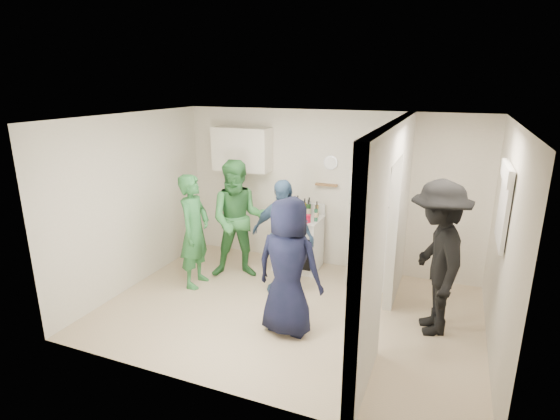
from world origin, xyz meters
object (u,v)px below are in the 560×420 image
at_px(person_denim, 282,237).
at_px(person_green_center, 239,220).
at_px(wicker_basket, 376,162).
at_px(blue_bowl, 376,153).
at_px(person_green_left, 194,231).
at_px(person_nook, 437,258).
at_px(fridge, 378,227).
at_px(yellow_cup_stack_top, 397,162).
at_px(stove, 298,243).
at_px(person_navy, 288,267).

bearing_deg(person_denim, person_green_center, 171.10).
bearing_deg(person_green_center, wicker_basket, -4.74).
xyz_separation_m(blue_bowl, person_green_center, (-1.88, -0.64, -1.03)).
bearing_deg(person_green_left, person_denim, -81.98).
xyz_separation_m(person_green_left, person_nook, (3.30, -0.00, 0.10)).
xyz_separation_m(fridge, person_green_left, (-2.44, -1.10, -0.03)).
bearing_deg(blue_bowl, yellow_cup_stack_top, -25.11).
distance_m(wicker_basket, person_green_left, 2.78).
bearing_deg(person_denim, person_nook, -1.39).
bearing_deg(wicker_basket, person_green_center, -161.14).
height_order(stove, blue_bowl, blue_bowl).
relative_size(wicker_basket, person_denim, 0.21).
distance_m(wicker_basket, person_nook, 1.74).
xyz_separation_m(wicker_basket, yellow_cup_stack_top, (0.32, -0.15, 0.05)).
relative_size(blue_bowl, person_nook, 0.13).
bearing_deg(person_navy, person_green_left, -16.91).
height_order(yellow_cup_stack_top, person_navy, yellow_cup_stack_top).
bearing_deg(person_navy, yellow_cup_stack_top, -114.63).
bearing_deg(fridge, person_green_center, -163.35).
height_order(person_green_center, person_denim, person_green_center).
bearing_deg(person_green_center, person_green_left, -155.79).
distance_m(blue_bowl, yellow_cup_stack_top, 0.36).
relative_size(wicker_basket, yellow_cup_stack_top, 1.40).
relative_size(stove, person_green_left, 0.51).
height_order(fridge, person_navy, fridge).
bearing_deg(wicker_basket, blue_bowl, 0.00).
bearing_deg(wicker_basket, person_green_left, -153.85).
bearing_deg(person_navy, person_nook, -152.16).
height_order(yellow_cup_stack_top, person_nook, yellow_cup_stack_top).
height_order(stove, yellow_cup_stack_top, yellow_cup_stack_top).
bearing_deg(stove, person_green_center, -139.70).
relative_size(yellow_cup_stack_top, person_nook, 0.13).
bearing_deg(yellow_cup_stack_top, person_green_center, -167.40).
height_order(yellow_cup_stack_top, person_denim, yellow_cup_stack_top).
relative_size(wicker_basket, blue_bowl, 1.46).
relative_size(person_green_center, person_denim, 1.11).
distance_m(stove, yellow_cup_stack_top, 2.05).
bearing_deg(fridge, wicker_basket, 153.43).
bearing_deg(person_nook, person_denim, -112.59).
bearing_deg(person_navy, wicker_basket, -104.11).
relative_size(stove, person_navy, 0.51).
height_order(fridge, yellow_cup_stack_top, yellow_cup_stack_top).
bearing_deg(person_green_center, fridge, -6.95).
xyz_separation_m(person_green_center, person_denim, (0.79, -0.22, -0.09)).
bearing_deg(person_green_left, person_nook, -94.84).
bearing_deg(person_green_left, blue_bowl, -68.69).
height_order(wicker_basket, person_nook, wicker_basket).
height_order(wicker_basket, person_denim, wicker_basket).
distance_m(person_green_center, person_navy, 1.73).
bearing_deg(stove, person_navy, -73.86).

